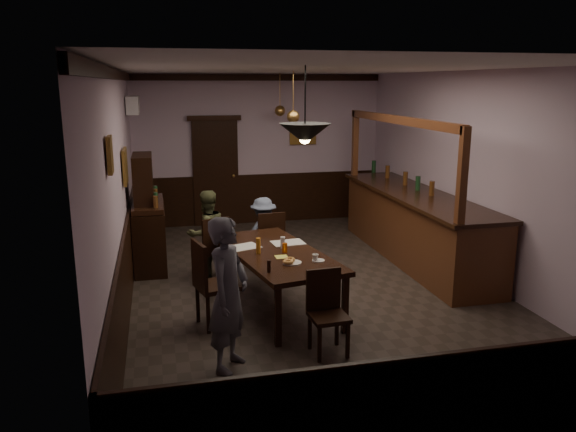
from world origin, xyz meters
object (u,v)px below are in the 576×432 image
object	(u,v)px
chair_far_right	(270,240)
sideboard	(148,223)
coffee_cup	(315,257)
person_seated_left	(207,234)
chair_near	(326,308)
chair_side	(210,280)
soda_can	(285,248)
pendant_iron	(305,134)
bar_counter	(415,224)
chair_far_left	(213,246)
person_standing	(228,294)
pendant_brass_mid	(293,117)
pendant_brass_far	(280,111)
person_seated_right	(263,233)
dining_table	(276,256)

from	to	relation	value
chair_far_right	sideboard	xyz separation A→B (m)	(-1.77, 0.74, 0.18)
coffee_cup	person_seated_left	bearing A→B (deg)	108.69
chair_near	chair_side	size ratio (longest dim) A/B	0.86
chair_far_right	soda_can	bearing A→B (deg)	81.85
chair_side	soda_can	distance (m)	1.05
soda_can	pendant_iron	distance (m)	1.64
chair_side	bar_counter	distance (m)	3.95
soda_can	chair_side	bearing A→B (deg)	-162.15
chair_far_left	person_standing	size ratio (longest dim) A/B	0.61
person_standing	pendant_brass_mid	distance (m)	4.10
bar_counter	pendant_brass_mid	world-z (taller)	pendant_brass_mid
person_standing	chair_far_right	bearing A→B (deg)	12.17
sideboard	soda_can	bearing A→B (deg)	-51.84
person_seated_left	pendant_brass_far	xyz separation A→B (m)	(1.67, 2.52, 1.65)
pendant_brass_far	person_standing	bearing A→B (deg)	-107.60
sideboard	chair_far_left	bearing A→B (deg)	-45.09
soda_can	bar_counter	bearing A→B (deg)	31.51
chair_far_right	soda_can	world-z (taller)	chair_far_right
chair_side	person_seated_left	xyz separation A→B (m)	(0.13, 1.82, 0.08)
sideboard	pendant_brass_far	xyz separation A→B (m)	(2.51, 1.88, 1.59)
pendant_brass_far	person_seated_right	bearing A→B (deg)	-108.47
dining_table	person_standing	size ratio (longest dim) A/B	1.50
dining_table	pendant_brass_far	distance (m)	4.37
dining_table	chair_side	distance (m)	0.96
chair_side	person_seated_left	size ratio (longest dim) A/B	0.81
person_seated_left	person_seated_right	bearing A→B (deg)	166.88
coffee_cup	pendant_brass_mid	size ratio (longest dim) A/B	0.10
bar_counter	pendant_brass_far	world-z (taller)	pendant_brass_far
chair_side	person_standing	distance (m)	1.07
dining_table	person_seated_left	size ratio (longest dim) A/B	1.82
chair_side	person_standing	world-z (taller)	person_standing
dining_table	chair_far_right	world-z (taller)	chair_far_right
coffee_cup	bar_counter	xyz separation A→B (m)	(2.24, 1.97, -0.21)
pendant_brass_mid	pendant_iron	bearing A→B (deg)	-101.20
person_standing	pendant_brass_far	distance (m)	5.85
bar_counter	coffee_cup	bearing A→B (deg)	-138.66
chair_far_left	pendant_iron	xyz separation A→B (m)	(0.84, -1.95, 1.76)
person_standing	bar_counter	distance (m)	4.47
chair_side	pendant_iron	xyz separation A→B (m)	(1.03, -0.40, 1.71)
person_seated_left	bar_counter	size ratio (longest dim) A/B	0.31
dining_table	chair_side	size ratio (longest dim) A/B	2.25
chair_far_right	coffee_cup	xyz separation A→B (m)	(0.19, -1.83, 0.28)
person_standing	coffee_cup	size ratio (longest dim) A/B	19.63
person_seated_left	chair_far_right	bearing A→B (deg)	149.53
chair_near	pendant_brass_far	distance (m)	5.59
chair_side	sideboard	bearing A→B (deg)	1.69
bar_counter	sideboard	bearing A→B (deg)	171.87
dining_table	sideboard	world-z (taller)	sideboard
coffee_cup	pendant_brass_far	xyz separation A→B (m)	(0.55, 4.45, 1.50)
chair_far_right	sideboard	distance (m)	1.93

